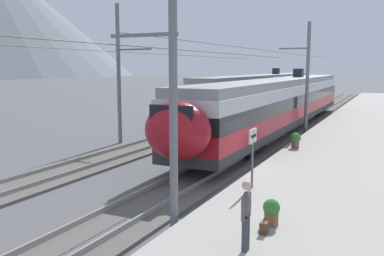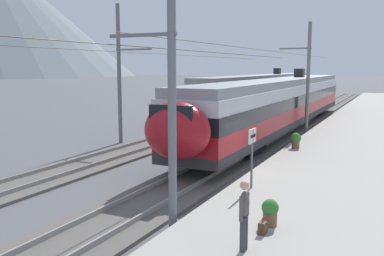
# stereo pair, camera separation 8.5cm
# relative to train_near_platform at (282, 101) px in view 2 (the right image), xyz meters

# --- Properties ---
(ground_plane) EXTENTS (400.00, 400.00, 0.00)m
(ground_plane) POSITION_rel_train_near_platform_xyz_m (-13.67, -1.48, -2.23)
(ground_plane) COLOR #565659
(platform_slab) EXTENTS (120.00, 8.06, 0.40)m
(platform_slab) POSITION_rel_train_near_platform_xyz_m (-13.67, -6.19, -2.03)
(platform_slab) COLOR #A39E93
(platform_slab) RESTS_ON ground
(track_near) EXTENTS (120.00, 3.00, 0.28)m
(track_near) POSITION_rel_train_near_platform_xyz_m (-13.67, -0.00, -2.16)
(track_near) COLOR #5B5651
(track_near) RESTS_ON ground
(track_far) EXTENTS (120.00, 3.00, 0.28)m
(track_far) POSITION_rel_train_near_platform_xyz_m (-13.67, 5.70, -2.16)
(track_far) COLOR #5B5651
(track_far) RESTS_ON ground
(train_near_platform) EXTENTS (33.64, 3.00, 4.27)m
(train_near_platform) POSITION_rel_train_near_platform_xyz_m (0.00, 0.00, 0.00)
(train_near_platform) COLOR #2D2D30
(train_near_platform) RESTS_ON track_near
(train_far_track) EXTENTS (35.18, 2.86, 4.27)m
(train_far_track) POSITION_rel_train_near_platform_xyz_m (14.34, 5.70, 0.00)
(train_far_track) COLOR #2D2D30
(train_far_track) RESTS_ON track_far
(catenary_mast_west) EXTENTS (38.41, 2.17, 7.34)m
(catenary_mast_west) POSITION_rel_train_near_platform_xyz_m (-19.84, -1.74, 1.60)
(catenary_mast_west) COLOR slate
(catenary_mast_west) RESTS_ON ground
(catenary_mast_mid) EXTENTS (38.41, 2.17, 7.69)m
(catenary_mast_mid) POSITION_rel_train_near_platform_xyz_m (-0.59, -1.75, 1.79)
(catenary_mast_mid) COLOR slate
(catenary_mast_mid) RESTS_ON ground
(catenary_mast_far_side) EXTENTS (38.41, 2.47, 8.43)m
(catenary_mast_far_side) POSITION_rel_train_near_platform_xyz_m (-8.76, 7.74, 2.10)
(catenary_mast_far_side) COLOR slate
(catenary_mast_far_side) RESTS_ON ground
(platform_sign) EXTENTS (0.70, 0.08, 2.13)m
(platform_sign) POSITION_rel_train_near_platform_xyz_m (-15.97, -2.96, -0.27)
(platform_sign) COLOR #59595B
(platform_sign) RESTS_ON platform_slab
(passenger_walking) EXTENTS (0.53, 0.22, 1.69)m
(passenger_walking) POSITION_rel_train_near_platform_xyz_m (-21.07, -4.44, -0.89)
(passenger_walking) COLOR #383842
(passenger_walking) RESTS_ON platform_slab
(handbag_beside_passenger) EXTENTS (0.32, 0.18, 0.44)m
(handbag_beside_passenger) POSITION_rel_train_near_platform_xyz_m (-19.88, -4.55, -1.67)
(handbag_beside_passenger) COLOR #472D1E
(handbag_beside_passenger) RESTS_ON platform_slab
(potted_plant_platform_edge) EXTENTS (0.47, 0.47, 0.74)m
(potted_plant_platform_edge) POSITION_rel_train_near_platform_xyz_m (-19.26, -4.57, -1.42)
(potted_plant_platform_edge) COLOR brown
(potted_plant_platform_edge) RESTS_ON platform_slab
(potted_plant_by_shelter) EXTENTS (0.56, 0.56, 0.82)m
(potted_plant_by_shelter) POSITION_rel_train_near_platform_xyz_m (-7.79, -2.73, -1.36)
(potted_plant_by_shelter) COLOR brown
(potted_plant_by_shelter) RESTS_ON platform_slab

